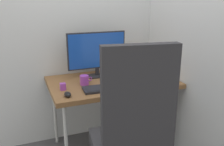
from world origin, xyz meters
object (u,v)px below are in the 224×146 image
(coffee_mug, at_px, (85,80))
(desk_clamp_accessory, at_px, (63,87))
(mouse, at_px, (68,94))
(keyboard, at_px, (108,88))
(pen_holder, at_px, (147,68))
(notebook, at_px, (145,81))
(monitor, at_px, (97,52))
(office_chair, at_px, (132,133))

(coffee_mug, bearing_deg, desk_clamp_accessory, -162.99)
(mouse, xyz_separation_m, coffee_mug, (0.21, 0.24, 0.03))
(keyboard, xyz_separation_m, pen_holder, (0.58, 0.32, 0.04))
(pen_holder, bearing_deg, keyboard, -150.61)
(mouse, bearing_deg, keyboard, 3.80)
(notebook, bearing_deg, desk_clamp_accessory, -175.17)
(monitor, distance_m, pen_holder, 0.59)
(keyboard, distance_m, pen_holder, 0.66)
(pen_holder, bearing_deg, monitor, 171.62)
(keyboard, distance_m, mouse, 0.38)
(pen_holder, bearing_deg, office_chair, -123.76)
(monitor, xyz_separation_m, mouse, (-0.41, -0.45, -0.24))
(office_chair, distance_m, coffee_mug, 0.84)
(monitor, relative_size, pen_holder, 3.42)
(pen_holder, distance_m, desk_clamp_accessory, 0.98)
(notebook, bearing_deg, mouse, -162.63)
(desk_clamp_accessory, bearing_deg, office_chair, -66.62)
(office_chair, height_order, keyboard, office_chair)
(office_chair, xyz_separation_m, keyboard, (0.06, 0.63, 0.10))
(monitor, bearing_deg, desk_clamp_accessory, -146.06)
(pen_holder, xyz_separation_m, coffee_mug, (-0.74, -0.13, -0.01))
(keyboard, bearing_deg, office_chair, -95.51)
(mouse, relative_size, notebook, 0.46)
(mouse, bearing_deg, desk_clamp_accessory, 89.10)
(office_chair, bearing_deg, desk_clamp_accessory, 113.38)
(mouse, distance_m, desk_clamp_accessory, 0.17)
(notebook, height_order, coffee_mug, coffee_mug)
(keyboard, height_order, coffee_mug, coffee_mug)
(keyboard, relative_size, pen_holder, 2.59)
(keyboard, distance_m, desk_clamp_accessory, 0.41)
(mouse, relative_size, desk_clamp_accessory, 1.42)
(office_chair, distance_m, notebook, 0.81)
(notebook, xyz_separation_m, coffee_mug, (-0.56, 0.15, 0.03))
(mouse, height_order, pen_holder, pen_holder)
(notebook, relative_size, desk_clamp_accessory, 3.05)
(notebook, bearing_deg, coffee_mug, 175.88)
(monitor, height_order, keyboard, monitor)
(monitor, distance_m, desk_clamp_accessory, 0.55)
(pen_holder, bearing_deg, coffee_mug, -169.90)
(mouse, xyz_separation_m, desk_clamp_accessory, (-0.01, 0.17, 0.01))
(office_chair, relative_size, monitor, 2.12)
(notebook, bearing_deg, office_chair, -113.30)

